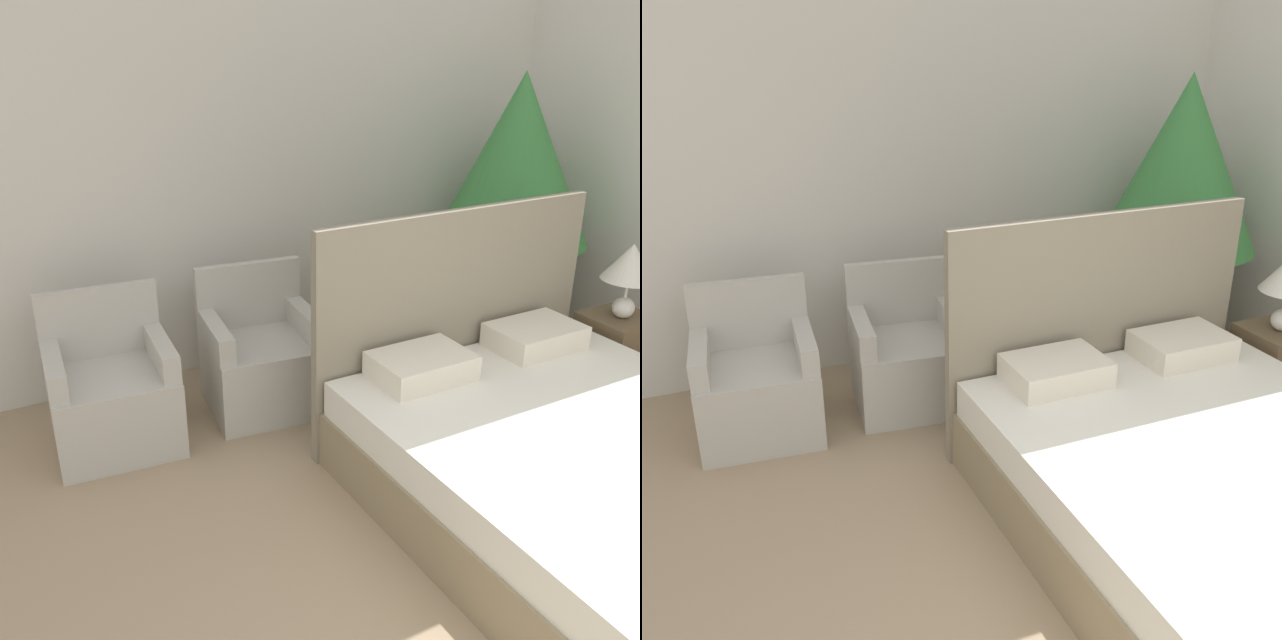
{
  "view_description": "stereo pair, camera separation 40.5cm",
  "coord_description": "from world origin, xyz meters",
  "views": [
    {
      "loc": [
        -1.72,
        -0.84,
        2.29
      ],
      "look_at": [
        0.13,
        2.53,
        0.68
      ],
      "focal_mm": 40.0,
      "sensor_mm": 36.0,
      "label": 1
    },
    {
      "loc": [
        -1.36,
        -1.02,
        2.29
      ],
      "look_at": [
        0.13,
        2.53,
        0.68
      ],
      "focal_mm": 40.0,
      "sensor_mm": 36.0,
      "label": 2
    }
  ],
  "objects": [
    {
      "name": "table_lamp",
      "position": [
        1.97,
        1.9,
        0.9
      ],
      "size": [
        0.34,
        0.34,
        0.49
      ],
      "color": "white",
      "rests_on": "nightstand"
    },
    {
      "name": "armchair_near_window_left",
      "position": [
        -1.03,
        2.89,
        0.29
      ],
      "size": [
        0.74,
        0.68,
        0.89
      ],
      "rotation": [
        0.0,
        0.0,
        -0.08
      ],
      "color": "#B7B2A8",
      "rests_on": "ground_plane"
    },
    {
      "name": "wall_back",
      "position": [
        0.0,
        3.64,
        1.45
      ],
      "size": [
        10.0,
        0.06,
        2.9
      ],
      "color": "silver",
      "rests_on": "ground_plane"
    },
    {
      "name": "bed",
      "position": [
        0.82,
        1.2,
        0.29
      ],
      "size": [
        1.86,
        2.1,
        1.34
      ],
      "color": "#8C7A5B",
      "rests_on": "ground_plane"
    },
    {
      "name": "armchair_near_window_right",
      "position": [
        -0.09,
        2.89,
        0.29
      ],
      "size": [
        0.76,
        0.7,
        0.89
      ],
      "rotation": [
        0.0,
        0.0,
        -0.12
      ],
      "color": "#B7B2A8",
      "rests_on": "ground_plane"
    },
    {
      "name": "potted_palm",
      "position": [
        1.97,
        2.96,
        1.33
      ],
      "size": [
        1.1,
        1.1,
        2.0
      ],
      "color": "#4C4C4C",
      "rests_on": "ground_plane"
    },
    {
      "name": "nightstand",
      "position": [
        1.99,
        1.92,
        0.28
      ],
      "size": [
        0.41,
        0.39,
        0.56
      ],
      "color": "brown",
      "rests_on": "ground_plane"
    }
  ]
}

